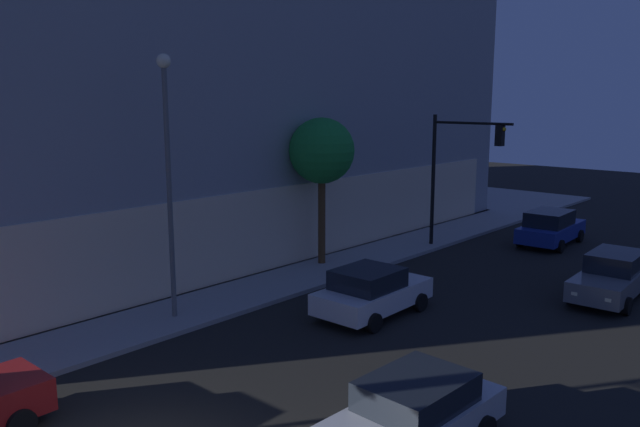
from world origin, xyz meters
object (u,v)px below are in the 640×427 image
(car_white, at_px, (372,291))
(car_blue, at_px, (551,227))
(car_silver, at_px, (408,417))
(modern_building, at_px, (105,60))
(sidewalk_tree, at_px, (322,152))
(street_lamp_sidewalk, at_px, (168,157))
(traffic_light_far_corner, at_px, (457,160))
(car_grey, at_px, (613,276))

(car_white, relative_size, car_blue, 0.91)
(car_silver, height_order, car_white, car_white)
(modern_building, distance_m, sidewalk_tree, 16.15)
(street_lamp_sidewalk, xyz_separation_m, car_white, (4.67, -4.40, -4.48))
(car_silver, height_order, car_blue, car_blue)
(car_white, bearing_deg, modern_building, 82.59)
(sidewalk_tree, distance_m, car_white, 7.56)
(traffic_light_far_corner, bearing_deg, modern_building, 110.78)
(traffic_light_far_corner, bearing_deg, street_lamp_sidewalk, 172.72)
(sidewalk_tree, bearing_deg, car_silver, -131.20)
(car_silver, xyz_separation_m, car_white, (6.04, 5.54, 0.04))
(traffic_light_far_corner, relative_size, car_blue, 1.31)
(street_lamp_sidewalk, distance_m, car_silver, 11.01)
(car_white, bearing_deg, traffic_light_far_corner, 14.87)
(street_lamp_sidewalk, distance_m, car_blue, 19.71)
(car_grey, bearing_deg, sidewalk_tree, 109.18)
(sidewalk_tree, bearing_deg, traffic_light_far_corner, -24.09)
(traffic_light_far_corner, relative_size, car_silver, 1.28)
(traffic_light_far_corner, distance_m, street_lamp_sidewalk, 14.49)
(sidewalk_tree, relative_size, car_grey, 1.28)
(car_silver, bearing_deg, sidewalk_tree, 48.80)
(modern_building, xyz_separation_m, car_grey, (4.46, -26.19, -8.36))
(street_lamp_sidewalk, distance_m, sidewalk_tree, 8.21)
(car_white, xyz_separation_m, car_grey, (7.18, -5.31, 0.01))
(traffic_light_far_corner, relative_size, car_white, 1.45)
(car_white, height_order, car_blue, car_blue)
(street_lamp_sidewalk, relative_size, car_white, 1.93)
(modern_building, distance_m, car_white, 22.67)
(car_grey, bearing_deg, traffic_light_far_corner, 72.47)
(car_white, height_order, car_grey, car_grey)
(modern_building, xyz_separation_m, car_blue, (11.24, -21.19, -8.32))
(sidewalk_tree, xyz_separation_m, car_white, (-3.48, -5.33, -4.07))
(street_lamp_sidewalk, xyz_separation_m, car_silver, (-1.37, -9.94, -4.52))
(car_grey, bearing_deg, modern_building, 99.67)
(car_silver, distance_m, car_white, 8.20)
(modern_building, distance_m, car_silver, 29.08)
(sidewalk_tree, distance_m, car_silver, 15.03)
(car_white, bearing_deg, street_lamp_sidewalk, 136.71)
(car_blue, bearing_deg, car_white, 178.76)
(car_silver, relative_size, car_white, 1.13)
(car_grey, height_order, car_blue, car_blue)
(street_lamp_sidewalk, bearing_deg, car_silver, -97.86)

